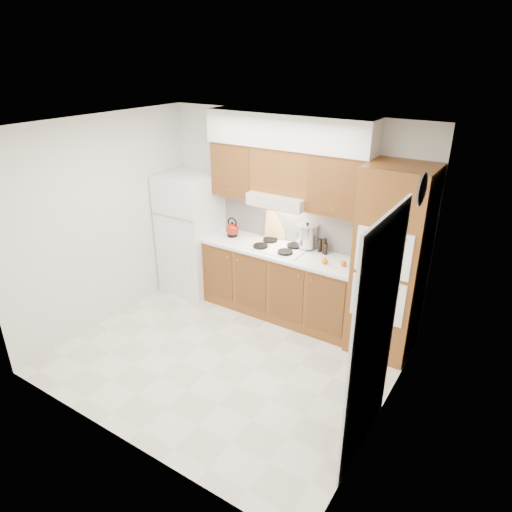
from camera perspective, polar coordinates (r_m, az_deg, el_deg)
The scene contains 26 objects.
floor at distance 5.44m, azimuth -3.86°, elevation -12.47°, with size 3.60×3.60×0.00m, color beige.
ceiling at distance 4.41m, azimuth -4.83°, elevation 15.74°, with size 3.60×3.60×0.00m, color white.
wall_back at distance 5.96m, azimuth 4.38°, elevation 5.10°, with size 3.60×0.02×2.60m, color silver.
wall_left at distance 5.97m, azimuth -18.33°, elevation 3.95°, with size 0.02×3.00×2.60m, color silver.
wall_right at distance 4.06m, azimuth 16.62°, elevation -5.48°, with size 0.02×3.00×2.60m, color silver.
fridge at distance 6.58m, azimuth -8.07°, elevation 2.75°, with size 0.75×0.72×1.72m, color white.
base_cabinets at distance 6.04m, azimuth 2.97°, elevation -3.37°, with size 2.11×0.60×0.90m, color brown.
countertop at distance 5.83m, azimuth 3.02°, elevation 0.69°, with size 2.13×0.62×0.04m, color white.
backsplash at distance 5.96m, azimuth 4.50°, elevation 4.29°, with size 2.11×0.03×0.56m, color white.
oven_cabinet at distance 5.25m, azimuth 16.47°, elevation -0.92°, with size 0.70×0.65×2.20m, color brown.
upper_cab_left at distance 6.03m, azimuth -2.30°, elevation 10.83°, with size 0.63×0.33×0.70m, color brown.
upper_cab_right at distance 5.36m, azimuth 10.50°, elevation 8.75°, with size 0.73×0.33×0.70m, color brown.
range_hood at distance 5.69m, azimuth 3.15°, elevation 7.14°, with size 0.75×0.45×0.15m, color silver.
upper_cab_over_hood at distance 5.65m, azimuth 3.54°, elevation 10.68°, with size 0.75×0.33×0.55m, color brown.
soffit at distance 5.52m, azimuth 4.06°, elevation 15.38°, with size 2.13×0.36×0.40m, color silver.
cooktop at distance 5.86m, azimuth 2.70°, elevation 1.10°, with size 0.74×0.50×0.01m, color white.
doorway at distance 3.91m, azimuth 14.45°, elevation -10.83°, with size 0.02×0.90×2.10m, color black.
wall_clock at distance 4.25m, azimuth 20.02°, elevation 7.85°, with size 0.30×0.30×0.02m, color #3F3833.
kettle at distance 6.19m, azimuth -2.98°, elevation 3.31°, with size 0.18×0.18×0.18m, color maroon.
cutting_board at distance 6.06m, azimuth 2.47°, elevation 3.88°, with size 0.28×0.02×0.37m, color tan.
stock_pot at distance 5.82m, azimuth 6.39°, elevation 2.56°, with size 0.27×0.27×0.28m, color silver.
condiment_a at distance 5.71m, azimuth 8.56°, elevation 1.22°, with size 0.06×0.06×0.20m, color black.
condiment_b at distance 5.76m, azimuth 7.99°, elevation 1.34°, with size 0.05×0.05×0.17m, color black.
condiment_c at distance 5.70m, azimuth 8.70°, elevation 0.86°, with size 0.05×0.05×0.14m, color black.
orange_near at distance 5.43m, azimuth 10.87°, elevation -0.92°, with size 0.07×0.07×0.07m, color #FF580D.
orange_far at distance 5.46m, azimuth 8.55°, elevation -0.60°, with size 0.08×0.08×0.08m, color orange.
Camera 1 is at (2.65, -3.47, 3.25)m, focal length 32.00 mm.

